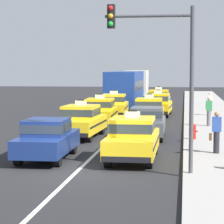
# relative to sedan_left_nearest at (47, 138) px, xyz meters

# --- Properties ---
(ground_plane) EXTENTS (160.00, 160.00, 0.00)m
(ground_plane) POSITION_rel_sedan_left_nearest_xyz_m (1.62, -2.14, -0.85)
(ground_plane) COLOR #232326
(lane_stripe_left_right) EXTENTS (0.14, 80.00, 0.01)m
(lane_stripe_left_right) POSITION_rel_sedan_left_nearest_xyz_m (1.62, 17.86, -0.84)
(lane_stripe_left_right) COLOR silver
(lane_stripe_left_right) RESTS_ON ground
(sidewalk_curb) EXTENTS (4.00, 90.00, 0.15)m
(sidewalk_curb) POSITION_rel_sedan_left_nearest_xyz_m (7.22, 12.86, -0.77)
(sidewalk_curb) COLOR #9E9993
(sidewalk_curb) RESTS_ON ground
(sedan_left_nearest) EXTENTS (1.83, 4.33, 1.58)m
(sedan_left_nearest) POSITION_rel_sedan_left_nearest_xyz_m (0.00, 0.00, 0.00)
(sedan_left_nearest) COLOR black
(sedan_left_nearest) RESTS_ON ground
(taxi_left_second) EXTENTS (1.98, 4.62, 1.96)m
(taxi_left_second) POSITION_rel_sedan_left_nearest_xyz_m (0.07, 6.38, 0.03)
(taxi_left_second) COLOR black
(taxi_left_second) RESTS_ON ground
(taxi_left_third) EXTENTS (1.94, 4.61, 1.96)m
(taxi_left_third) POSITION_rel_sedan_left_nearest_xyz_m (0.06, 12.33, 0.03)
(taxi_left_third) COLOR black
(taxi_left_third) RESTS_ON ground
(taxi_left_fourth) EXTENTS (1.98, 4.62, 1.96)m
(taxi_left_fourth) POSITION_rel_sedan_left_nearest_xyz_m (0.19, 17.73, 0.03)
(taxi_left_fourth) COLOR black
(taxi_left_fourth) RESTS_ON ground
(bus_left_fifth) EXTENTS (2.67, 11.23, 3.22)m
(bus_left_fifth) POSITION_rel_sedan_left_nearest_xyz_m (0.02, 26.61, 0.97)
(bus_left_fifth) COLOR black
(bus_left_fifth) RESTS_ON ground
(box_truck_left_sixth) EXTENTS (2.40, 7.00, 3.27)m
(box_truck_left_sixth) POSITION_rel_sedan_left_nearest_xyz_m (0.00, 38.45, 0.93)
(box_truck_left_sixth) COLOR black
(box_truck_left_sixth) RESTS_ON ground
(taxi_right_nearest) EXTENTS (1.84, 4.57, 1.96)m
(taxi_right_nearest) POSITION_rel_sedan_left_nearest_xyz_m (3.30, 0.23, 0.03)
(taxi_right_nearest) COLOR black
(taxi_right_nearest) RESTS_ON ground
(sedan_right_second) EXTENTS (1.82, 4.32, 1.58)m
(sedan_right_second) POSITION_rel_sedan_left_nearest_xyz_m (3.39, 6.61, 0.00)
(sedan_right_second) COLOR black
(sedan_right_second) RESTS_ON ground
(taxi_right_third) EXTENTS (1.93, 4.61, 1.96)m
(taxi_right_third) POSITION_rel_sedan_left_nearest_xyz_m (3.06, 12.94, 0.03)
(taxi_right_third) COLOR black
(taxi_right_third) RESTS_ON ground
(taxi_right_fourth) EXTENTS (1.94, 4.61, 1.96)m
(taxi_right_fourth) POSITION_rel_sedan_left_nearest_xyz_m (3.31, 19.01, 0.03)
(taxi_right_fourth) COLOR black
(taxi_right_fourth) RESTS_ON ground
(taxi_right_fifth) EXTENTS (1.89, 4.59, 1.96)m
(taxi_right_fifth) POSITION_rel_sedan_left_nearest_xyz_m (3.03, 25.41, 0.03)
(taxi_right_fifth) COLOR black
(taxi_right_fifth) RESTS_ON ground
(pedestrian_near_crosswalk) EXTENTS (0.47, 0.24, 1.64)m
(pedestrian_near_crosswalk) POSITION_rel_sedan_left_nearest_xyz_m (7.03, 18.55, 0.13)
(pedestrian_near_crosswalk) COLOR slate
(pedestrian_near_crosswalk) RESTS_ON sidewalk_curb
(pedestrian_mid_block) EXTENTS (0.36, 0.24, 1.70)m
(pedestrian_mid_block) POSITION_rel_sedan_left_nearest_xyz_m (6.66, 11.41, 0.16)
(pedestrian_mid_block) COLOR slate
(pedestrian_mid_block) RESTS_ON sidewalk_curb
(pedestrian_trailing) EXTENTS (0.47, 0.24, 1.67)m
(pedestrian_trailing) POSITION_rel_sedan_left_nearest_xyz_m (6.52, 1.53, 0.14)
(pedestrian_trailing) COLOR #23232D
(pedestrian_trailing) RESTS_ON sidewalk_curb
(fire_hydrant) EXTENTS (0.36, 0.22, 0.73)m
(fire_hydrant) POSITION_rel_sedan_left_nearest_xyz_m (5.70, 5.55, -0.30)
(fire_hydrant) COLOR red
(fire_hydrant) RESTS_ON sidewalk_curb
(traffic_light_pole) EXTENTS (2.87, 0.33, 5.58)m
(traffic_light_pole) POSITION_rel_sedan_left_nearest_xyz_m (4.51, -2.61, 2.97)
(traffic_light_pole) COLOR #47474C
(traffic_light_pole) RESTS_ON ground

